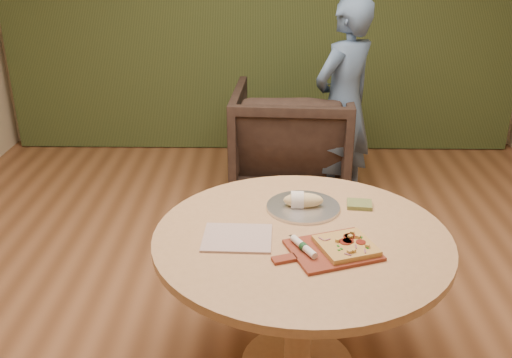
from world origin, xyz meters
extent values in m
cube|color=brown|center=(0.00, 0.00, -0.01)|extent=(5.00, 6.00, 0.02)
cube|color=beige|center=(0.00, 3.01, 1.40)|extent=(5.00, 0.02, 2.80)
cube|color=#2C3A1A|center=(0.00, 2.90, 1.40)|extent=(4.80, 0.14, 2.78)
cylinder|color=tan|center=(0.20, -0.25, 0.35)|extent=(0.13, 0.13, 0.68)
cylinder|color=tan|center=(0.20, -0.25, 0.73)|extent=(1.33, 1.33, 0.04)
cube|color=maroon|center=(0.33, -0.40, 0.76)|extent=(0.42, 0.38, 0.01)
cube|color=maroon|center=(0.12, -0.47, 0.76)|extent=(0.11, 0.08, 0.01)
cube|color=tan|center=(0.38, -0.39, 0.78)|extent=(0.28, 0.28, 0.02)
cylinder|color=maroon|center=(0.41, -0.33, 0.79)|extent=(0.05, 0.05, 0.00)
cylinder|color=maroon|center=(0.38, -0.38, 0.79)|extent=(0.05, 0.05, 0.00)
cylinder|color=maroon|center=(0.40, -0.34, 0.79)|extent=(0.05, 0.05, 0.00)
cylinder|color=maroon|center=(0.39, -0.37, 0.79)|extent=(0.05, 0.05, 0.00)
cylinder|color=maroon|center=(0.44, -0.38, 0.79)|extent=(0.04, 0.04, 0.00)
cube|color=#DBAA52|center=(0.40, -0.34, 0.79)|extent=(0.03, 0.03, 0.01)
cube|color=#DBAA52|center=(0.38, -0.47, 0.79)|extent=(0.02, 0.02, 0.01)
cube|color=#DBAA52|center=(0.44, -0.34, 0.79)|extent=(0.03, 0.03, 0.01)
cube|color=#DBAA52|center=(0.42, -0.31, 0.79)|extent=(0.02, 0.02, 0.01)
cube|color=#DBAA52|center=(0.40, -0.46, 0.79)|extent=(0.03, 0.03, 0.01)
cube|color=#DBAA52|center=(0.46, -0.42, 0.79)|extent=(0.02, 0.02, 0.01)
cube|color=#DBAA52|center=(0.35, -0.38, 0.79)|extent=(0.02, 0.02, 0.01)
cube|color=#1B6C19|center=(0.45, -0.34, 0.79)|extent=(0.01, 0.01, 0.00)
cube|color=#1B6C19|center=(0.34, -0.45, 0.79)|extent=(0.01, 0.01, 0.00)
cube|color=#1B6C19|center=(0.36, -0.44, 0.79)|extent=(0.01, 0.01, 0.00)
cube|color=#1B6C19|center=(0.34, -0.41, 0.79)|extent=(0.01, 0.01, 0.00)
cube|color=#1B6C19|center=(0.46, -0.43, 0.79)|extent=(0.01, 0.01, 0.00)
cube|color=#8A4C62|center=(0.42, -0.42, 0.79)|extent=(0.01, 0.03, 0.00)
cube|color=#8A4C62|center=(0.28, -0.36, 0.79)|extent=(0.02, 0.03, 0.00)
cube|color=#8A4C62|center=(0.38, -0.48, 0.79)|extent=(0.03, 0.02, 0.00)
cube|color=#8A4C62|center=(0.31, -0.36, 0.79)|extent=(0.03, 0.02, 0.00)
cube|color=#8A4C62|center=(0.40, -0.45, 0.79)|extent=(0.01, 0.03, 0.00)
cube|color=#8A4C62|center=(0.45, -0.46, 0.79)|extent=(0.01, 0.03, 0.00)
cylinder|color=white|center=(0.20, -0.41, 0.78)|extent=(0.11, 0.16, 0.03)
cylinder|color=#194C26|center=(0.20, -0.41, 0.78)|extent=(0.04, 0.04, 0.03)
cube|color=silver|center=(0.16, -0.33, 0.78)|extent=(0.03, 0.04, 0.00)
cube|color=silver|center=(-0.08, -0.29, 0.76)|extent=(0.31, 0.26, 0.01)
cylinder|color=silver|center=(0.22, 0.01, 0.75)|extent=(0.35, 0.35, 0.01)
cylinder|color=silver|center=(0.22, 0.01, 0.76)|extent=(0.36, 0.36, 0.02)
ellipsoid|color=beige|center=(0.22, 0.01, 0.79)|extent=(0.19, 0.08, 0.07)
cylinder|color=white|center=(0.19, 0.01, 0.79)|extent=(0.06, 0.09, 0.09)
cube|color=#515E2A|center=(0.50, 0.04, 0.76)|extent=(0.13, 0.11, 0.02)
imported|color=black|center=(0.25, 1.91, 0.48)|extent=(0.98, 0.92, 0.95)
imported|color=#466084|center=(0.62, 1.68, 0.79)|extent=(0.68, 0.67, 1.58)
camera|label=1|loc=(0.04, -2.48, 1.99)|focal=40.00mm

